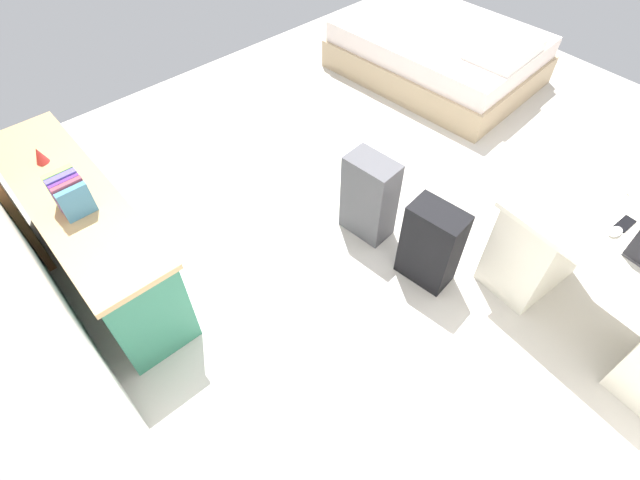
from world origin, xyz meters
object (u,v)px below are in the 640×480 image
(desk, at_px, (612,289))
(credenza, at_px, (91,235))
(cell_phone_by_mouse, at_px, (625,224))
(computer_mouse, at_px, (616,232))
(figurine_small, at_px, (39,155))
(bed, at_px, (439,53))
(suitcase_black, at_px, (431,245))
(suitcase_spare_grey, at_px, (369,197))

(desk, bearing_deg, credenza, 41.09)
(desk, relative_size, cell_phone_by_mouse, 10.90)
(computer_mouse, height_order, figurine_small, figurine_small)
(bed, distance_m, computer_mouse, 2.93)
(bed, bearing_deg, cell_phone_by_mouse, 149.16)
(bed, bearing_deg, figurine_small, 86.23)
(desk, relative_size, credenza, 0.82)
(credenza, bearing_deg, computer_mouse, -136.84)
(suitcase_black, xyz_separation_m, computer_mouse, (-0.79, -0.50, 0.44))
(suitcase_black, distance_m, cell_phone_by_mouse, 1.09)
(suitcase_spare_grey, xyz_separation_m, figurine_small, (1.31, 1.64, 0.46))
(bed, bearing_deg, desk, 148.83)
(desk, relative_size, figurine_small, 13.48)
(credenza, distance_m, cell_phone_by_mouse, 3.24)
(suitcase_black, relative_size, cell_phone_by_mouse, 4.60)
(desk, distance_m, suitcase_black, 1.08)
(cell_phone_by_mouse, relative_size, figurine_small, 1.24)
(suitcase_black, xyz_separation_m, figurine_small, (1.88, 1.65, 0.48))
(suitcase_black, bearing_deg, bed, -58.74)
(suitcase_spare_grey, height_order, computer_mouse, computer_mouse)
(suitcase_spare_grey, bearing_deg, desk, -167.72)
(suitcase_black, distance_m, computer_mouse, 1.04)
(bed, xyz_separation_m, cell_phone_by_mouse, (-2.43, 1.45, 0.50))
(computer_mouse, bearing_deg, figurine_small, 42.81)
(desk, distance_m, cell_phone_by_mouse, 0.41)
(cell_phone_by_mouse, distance_m, figurine_small, 3.50)
(bed, xyz_separation_m, suitcase_black, (-1.64, 2.06, 0.07))
(figurine_small, bearing_deg, bed, -93.77)
(computer_mouse, bearing_deg, cell_phone_by_mouse, -88.64)
(credenza, relative_size, figurine_small, 16.36)
(suitcase_black, xyz_separation_m, cell_phone_by_mouse, (-0.80, -0.61, 0.43))
(suitcase_spare_grey, relative_size, figurine_small, 5.97)
(credenza, height_order, cell_phone_by_mouse, cell_phone_by_mouse)
(desk, bearing_deg, suitcase_spare_grey, 17.96)
(suitcase_black, relative_size, computer_mouse, 6.25)
(computer_mouse, bearing_deg, desk, -178.85)
(figurine_small, bearing_deg, suitcase_spare_grey, -128.55)
(suitcase_spare_grey, bearing_deg, credenza, 54.95)
(desk, xyz_separation_m, computer_mouse, (0.16, -0.01, 0.37))
(suitcase_black, height_order, figurine_small, figurine_small)
(desk, relative_size, computer_mouse, 14.83)
(suitcase_black, bearing_deg, figurine_small, 34.05)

